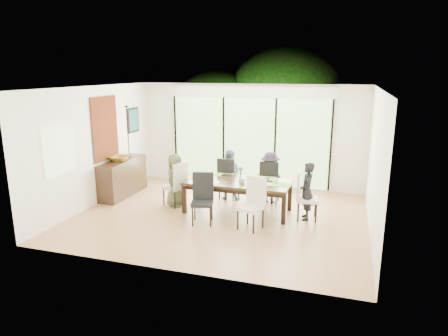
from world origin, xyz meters
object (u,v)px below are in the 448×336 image
(table_top, at_px, (238,182))
(chair_left_end, at_px, (174,184))
(chair_right_end, at_px, (308,195))
(cup_b, at_px, (243,181))
(person_right_end, at_px, (307,191))
(laptop, at_px, (199,178))
(chair_near_right, at_px, (251,204))
(person_left_end, at_px, (175,180))
(chair_near_left, at_px, (202,199))
(bowl, at_px, (120,158))
(sideboard, at_px, (123,178))
(person_far_left, at_px, (229,174))
(chair_far_left, at_px, (229,178))
(person_far_right, at_px, (270,178))
(chair_far_right, at_px, (270,181))
(cup_a, at_px, (210,175))
(vase, at_px, (241,178))
(cup_c, at_px, (275,181))

(table_top, bearing_deg, chair_left_end, 180.00)
(chair_right_end, relative_size, cup_b, 11.00)
(chair_left_end, relative_size, person_right_end, 0.85)
(laptop, bearing_deg, chair_near_right, -35.44)
(person_right_end, bearing_deg, chair_near_right, -59.41)
(chair_near_right, relative_size, person_left_end, 0.85)
(chair_near_left, bearing_deg, person_right_end, 9.25)
(person_right_end, xyz_separation_m, bowl, (-4.51, 0.23, 0.35))
(sideboard, bearing_deg, person_far_left, 11.04)
(chair_right_end, distance_m, chair_near_right, 1.33)
(person_left_end, distance_m, person_far_left, 1.32)
(chair_right_end, bearing_deg, chair_far_left, 59.22)
(person_far_right, bearing_deg, chair_near_left, 61.14)
(chair_left_end, distance_m, person_right_end, 2.98)
(chair_far_right, distance_m, chair_near_left, 2.02)
(chair_near_right, height_order, cup_a, chair_near_right)
(table_top, height_order, chair_left_end, chair_left_end)
(chair_left_end, height_order, bowl, chair_left_end)
(vase, relative_size, cup_b, 1.20)
(chair_far_left, height_order, chair_far_right, same)
(cup_b, xyz_separation_m, bowl, (-3.18, 0.33, 0.21))
(chair_left_end, bearing_deg, person_far_right, 132.86)
(cup_a, bearing_deg, sideboard, 175.69)
(chair_right_end, xyz_separation_m, person_right_end, (-0.02, 0.00, 0.09))
(person_far_left, xyz_separation_m, cup_c, (1.25, -0.73, 0.14))
(person_left_end, bearing_deg, chair_left_end, 94.55)
(vase, bearing_deg, chair_right_end, -1.97)
(table_top, xyz_separation_m, bowl, (-3.03, 0.23, 0.28))
(cup_a, height_order, bowl, bowl)
(vase, relative_size, bowl, 0.24)
(chair_near_right, xyz_separation_m, sideboard, (-3.53, 1.20, -0.07))
(person_right_end, height_order, sideboard, person_right_end)
(chair_far_left, distance_m, vase, 0.97)
(chair_left_end, relative_size, laptop, 3.33)
(chair_far_right, distance_m, chair_near_right, 1.72)
(chair_left_end, distance_m, cup_a, 0.85)
(table_top, relative_size, chair_far_right, 2.18)
(chair_near_left, bearing_deg, bowl, 142.14)
(table_top, height_order, laptop, laptop)
(person_left_end, distance_m, cup_b, 1.64)
(chair_near_left, height_order, sideboard, chair_near_left)
(person_left_end, height_order, person_right_end, same)
(cup_c, bearing_deg, chair_near_left, -143.27)
(cup_a, bearing_deg, chair_right_end, -3.90)
(cup_c, bearing_deg, chair_left_end, -177.51)
(cup_a, distance_m, sideboard, 2.36)
(chair_right_end, distance_m, cup_b, 1.37)
(laptop, bearing_deg, vase, 3.72)
(person_far_right, bearing_deg, sideboard, 10.85)
(chair_near_right, bearing_deg, laptop, 168.30)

